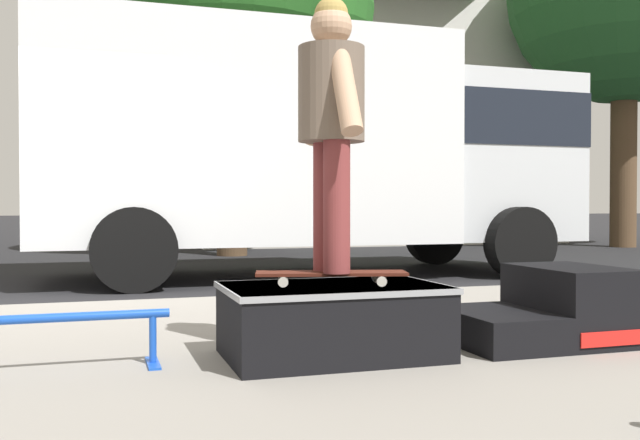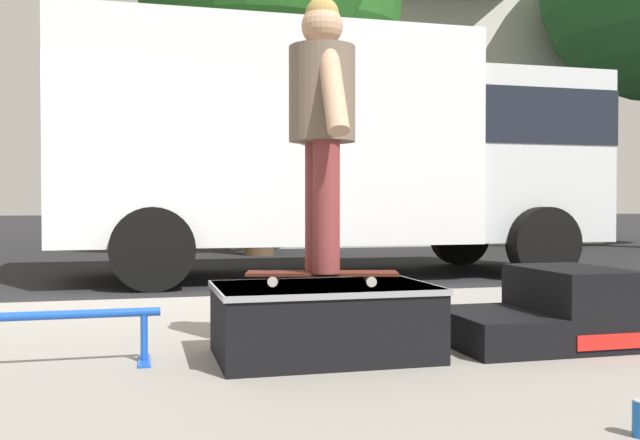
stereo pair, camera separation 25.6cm
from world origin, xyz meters
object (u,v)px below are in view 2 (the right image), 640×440
object	(u,v)px
skate_box	(324,318)
box_truck	(336,146)
kicker_ramp	(548,313)
grind_rail	(17,327)
skater_kid	(322,111)
skateboard	(322,274)

from	to	relation	value
skate_box	box_truck	xyz separation A→B (m)	(1.57, 5.34, 1.38)
kicker_ramp	grind_rail	world-z (taller)	kicker_ramp
skate_box	skater_kid	world-z (taller)	skater_kid
kicker_ramp	skateboard	xyz separation A→B (m)	(-1.33, -0.00, 0.25)
kicker_ramp	skateboard	distance (m)	1.35
skateboard	box_truck	bearing A→B (deg)	73.49
grind_rail	skater_kid	world-z (taller)	skater_kid
skate_box	box_truck	size ratio (longest dim) A/B	0.16
kicker_ramp	skater_kid	bearing A→B (deg)	-179.88
skater_kid	box_truck	bearing A→B (deg)	73.49
kicker_ramp	grind_rail	size ratio (longest dim) A/B	0.73
skate_box	skateboard	world-z (taller)	skateboard
box_truck	skater_kid	bearing A→B (deg)	-106.51
skateboard	skate_box	bearing A→B (deg)	18.65
skate_box	box_truck	distance (m)	5.73
skate_box	skater_kid	bearing A→B (deg)	-161.35
skate_box	grind_rail	size ratio (longest dim) A/B	0.83
skateboard	skater_kid	world-z (taller)	skater_kid
skate_box	grind_rail	bearing A→B (deg)	175.95
kicker_ramp	skater_kid	world-z (taller)	skater_kid
grind_rail	box_truck	world-z (taller)	box_truck
kicker_ramp	skater_kid	size ratio (longest dim) A/B	0.69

